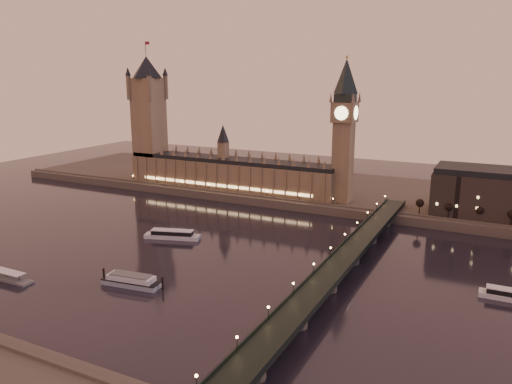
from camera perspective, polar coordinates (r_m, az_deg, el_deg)
ground at (r=291.58m, az=-7.91°, el=-6.32°), size 700.00×700.00×0.00m
far_embankment at (r=421.08m, az=8.35°, el=0.25°), size 560.00×130.00×6.00m
palace_of_westminster at (r=405.69m, az=-3.01°, el=2.57°), size 180.00×26.62×52.00m
victoria_tower at (r=444.80m, az=-12.17°, el=8.98°), size 31.68×31.68×118.00m
big_ben at (r=362.69m, az=10.06°, el=7.85°), size 17.68×17.68×104.00m
westminster_bridge at (r=251.88m, az=9.69°, el=-8.28°), size 13.20×260.00×15.30m
bare_tree_0 at (r=346.99m, az=18.54°, el=-1.23°), size 5.49×5.49×11.17m
bare_tree_1 at (r=345.22m, az=21.33°, el=-1.53°), size 5.49×5.49×11.17m
bare_tree_2 at (r=344.28m, az=24.14°, el=-1.82°), size 5.49×5.49×11.17m
bare_tree_3 at (r=344.17m, az=26.95°, el=-2.12°), size 5.49×5.49×11.17m
cruise_boat_a at (r=307.98m, az=-9.54°, el=-4.83°), size 34.53×17.17×5.42m
cruise_boat_c at (r=251.72m, az=26.91°, el=-10.45°), size 24.41×6.87×4.87m
moored_barge at (r=246.00m, az=-14.07°, el=-9.78°), size 32.99×11.63×6.09m
pontoon_pier at (r=277.63m, az=-27.09°, el=-8.51°), size 38.47×6.41×10.26m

